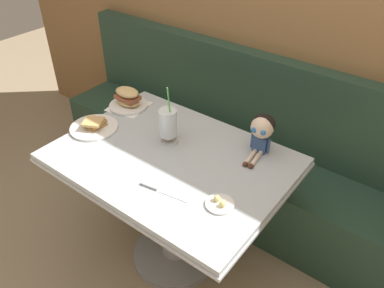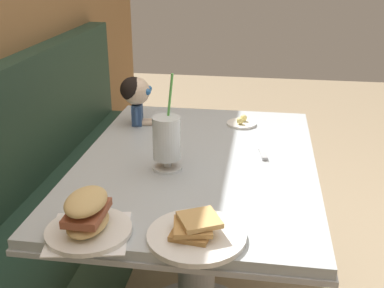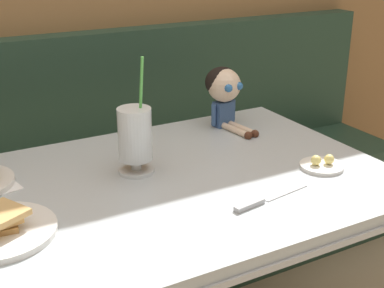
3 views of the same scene
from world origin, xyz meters
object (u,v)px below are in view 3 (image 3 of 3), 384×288
(butter_saucer, at_px, (322,165))
(butter_knife, at_px, (260,201))
(milkshake_glass, at_px, (135,138))
(seated_doll, at_px, (224,88))

(butter_saucer, height_order, butter_knife, butter_saucer)
(milkshake_glass, relative_size, butter_knife, 1.34)
(milkshake_glass, distance_m, seated_doll, 0.45)
(butter_saucer, distance_m, seated_doll, 0.44)
(butter_knife, height_order, seated_doll, seated_doll)
(seated_doll, bearing_deg, butter_saucer, -82.59)
(butter_knife, bearing_deg, seated_doll, 67.15)
(butter_saucer, bearing_deg, seated_doll, 97.41)
(milkshake_glass, height_order, seated_doll, milkshake_glass)
(butter_saucer, xyz_separation_m, butter_knife, (-0.27, -0.09, -0.00))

